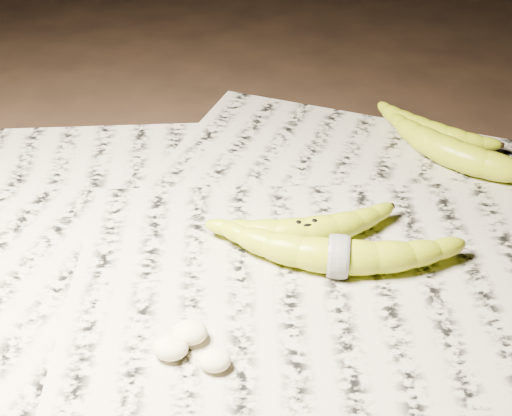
{
  "coord_description": "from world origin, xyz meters",
  "views": [
    {
      "loc": [
        0.05,
        -0.63,
        0.5
      ],
      "look_at": [
        0.02,
        -0.0,
        0.05
      ],
      "focal_mm": 50.0,
      "sensor_mm": 36.0,
      "label": 1
    }
  ],
  "objects_px": {
    "banana_center": "(306,229)",
    "banana_upper_b": "(428,128)",
    "banana_taped": "(338,254)",
    "banana_upper_a": "(459,153)"
  },
  "relations": [
    {
      "from": "banana_center",
      "to": "banana_upper_b",
      "type": "bearing_deg",
      "value": 42.95
    },
    {
      "from": "banana_center",
      "to": "banana_upper_b",
      "type": "height_order",
      "value": "banana_center"
    },
    {
      "from": "banana_taped",
      "to": "banana_upper_b",
      "type": "distance_m",
      "value": 0.31
    },
    {
      "from": "banana_taped",
      "to": "banana_upper_a",
      "type": "xyz_separation_m",
      "value": [
        0.16,
        0.21,
        0.0
      ]
    },
    {
      "from": "banana_center",
      "to": "banana_taped",
      "type": "relative_size",
      "value": 0.8
    },
    {
      "from": "banana_upper_a",
      "to": "banana_upper_b",
      "type": "bearing_deg",
      "value": 151.11
    },
    {
      "from": "banana_taped",
      "to": "banana_upper_b",
      "type": "xyz_separation_m",
      "value": [
        0.14,
        0.28,
        -0.0
      ]
    },
    {
      "from": "banana_upper_b",
      "to": "banana_upper_a",
      "type": "bearing_deg",
      "value": -30.21
    },
    {
      "from": "banana_taped",
      "to": "banana_upper_b",
      "type": "height_order",
      "value": "banana_taped"
    },
    {
      "from": "banana_taped",
      "to": "banana_center",
      "type": "bearing_deg",
      "value": 131.47
    }
  ]
}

